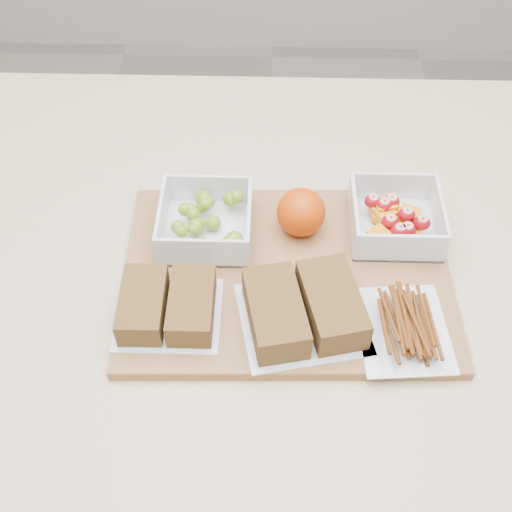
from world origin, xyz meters
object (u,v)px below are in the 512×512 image
(cutting_board, at_px, (287,275))
(fruit_container, at_px, (395,220))
(grape_container, at_px, (207,221))
(orange, at_px, (301,212))
(sandwich_bag_left, at_px, (167,306))
(sandwich_bag_center, at_px, (304,309))
(pretzel_bag, at_px, (404,323))

(cutting_board, bearing_deg, fruit_container, 26.40)
(grape_container, height_order, orange, orange)
(cutting_board, xyz_separation_m, sandwich_bag_left, (-0.14, -0.07, 0.03))
(grape_container, height_order, fruit_container, same)
(grape_container, bearing_deg, orange, 3.98)
(sandwich_bag_center, bearing_deg, cutting_board, 104.09)
(orange, xyz_separation_m, sandwich_bag_center, (0.00, -0.15, -0.01))
(sandwich_bag_center, bearing_deg, pretzel_bag, -5.58)
(sandwich_bag_left, bearing_deg, sandwich_bag_center, -0.93)
(grape_container, xyz_separation_m, fruit_container, (0.25, 0.01, -0.00))
(sandwich_bag_center, distance_m, pretzel_bag, 0.12)
(cutting_board, bearing_deg, pretzel_bag, -33.74)
(cutting_board, distance_m, grape_container, 0.13)
(grape_container, bearing_deg, fruit_container, 2.60)
(fruit_container, bearing_deg, cutting_board, -151.99)
(fruit_container, relative_size, orange, 1.80)
(fruit_container, relative_size, sandwich_bag_left, 0.94)
(grape_container, xyz_separation_m, pretzel_bag, (0.24, -0.15, -0.01))
(fruit_container, bearing_deg, pretzel_bag, -92.18)
(cutting_board, height_order, orange, orange)
(grape_container, xyz_separation_m, orange, (0.12, 0.01, 0.01))
(fruit_container, height_order, pretzel_bag, fruit_container)
(grape_container, relative_size, orange, 1.84)
(orange, bearing_deg, grape_container, -176.02)
(sandwich_bag_center, xyz_separation_m, pretzel_bag, (0.12, -0.01, -0.01))
(grape_container, relative_size, sandwich_bag_center, 0.70)
(grape_container, distance_m, orange, 0.13)
(sandwich_bag_left, bearing_deg, fruit_container, 27.38)
(orange, bearing_deg, sandwich_bag_center, -89.63)
(orange, relative_size, sandwich_bag_center, 0.38)
(cutting_board, relative_size, orange, 6.42)
(cutting_board, relative_size, pretzel_bag, 3.07)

